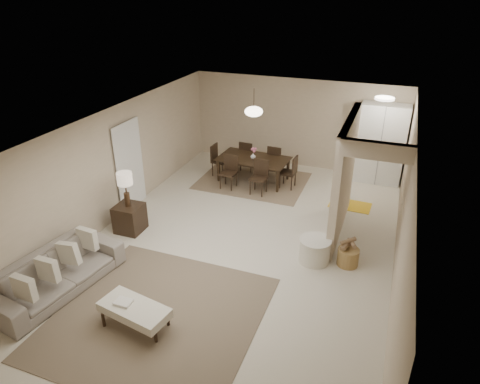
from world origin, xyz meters
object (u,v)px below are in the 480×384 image
at_px(side_table, 130,218).
at_px(wicker_basket, 348,257).
at_px(dining_table, 253,170).
at_px(ottoman_bench, 134,310).
at_px(round_pouf, 315,250).
at_px(sofa, 57,273).
at_px(pantry_cabinet, 381,144).

distance_m(side_table, wicker_basket, 4.59).
bearing_deg(side_table, dining_table, 63.76).
height_order(ottoman_bench, wicker_basket, ottoman_bench).
distance_m(round_pouf, dining_table, 3.83).
bearing_deg(wicker_basket, sofa, -151.49).
bearing_deg(pantry_cabinet, dining_table, -158.89).
distance_m(sofa, dining_table, 5.72).
xyz_separation_m(sofa, round_pouf, (4.00, 2.41, -0.11)).
relative_size(pantry_cabinet, round_pouf, 3.45).
bearing_deg(side_table, wicker_basket, 4.77).
height_order(ottoman_bench, dining_table, dining_table).
relative_size(round_pouf, wicker_basket, 1.51).
height_order(pantry_cabinet, wicker_basket, pantry_cabinet).
relative_size(side_table, dining_table, 0.33).
bearing_deg(wicker_basket, dining_table, 134.78).
bearing_deg(pantry_cabinet, ottoman_bench, -113.65).
bearing_deg(round_pouf, side_table, -175.92).
distance_m(pantry_cabinet, round_pouf, 4.40).
distance_m(side_table, round_pouf, 3.96).
xyz_separation_m(sofa, dining_table, (1.69, 5.46, -0.02)).
distance_m(side_table, dining_table, 3.71).
bearing_deg(ottoman_bench, pantry_cabinet, 76.27).
distance_m(ottoman_bench, wicker_basket, 4.02).
relative_size(ottoman_bench, side_table, 1.97).
xyz_separation_m(pantry_cabinet, dining_table, (-3.11, -1.20, -0.72)).
bearing_deg(pantry_cabinet, sofa, -125.78).
height_order(ottoman_bench, round_pouf, round_pouf).
height_order(pantry_cabinet, ottoman_bench, pantry_cabinet).
distance_m(pantry_cabinet, side_table, 6.61).
xyz_separation_m(pantry_cabinet, sofa, (-4.80, -6.66, -0.71)).
bearing_deg(sofa, round_pouf, -50.35).
relative_size(sofa, ottoman_bench, 1.98).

